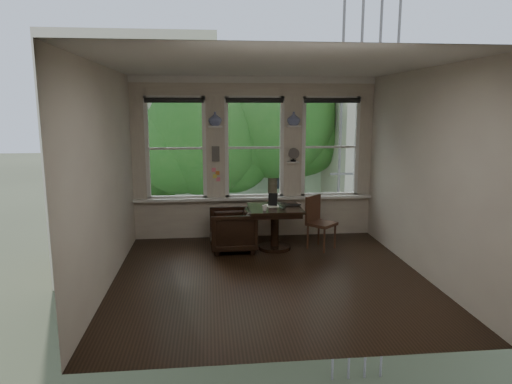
{
  "coord_description": "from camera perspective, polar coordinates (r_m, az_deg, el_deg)",
  "views": [
    {
      "loc": [
        -0.85,
        -6.27,
        2.44
      ],
      "look_at": [
        -0.11,
        0.9,
        1.1
      ],
      "focal_mm": 32.0,
      "sensor_mm": 36.0,
      "label": 1
    }
  ],
  "objects": [
    {
      "name": "wall_left",
      "position": [
        6.49,
        -18.32,
        1.64
      ],
      "size": [
        0.0,
        4.5,
        4.5
      ],
      "primitive_type": "plane",
      "rotation": [
        1.57,
        0.0,
        1.57
      ],
      "color": "beige",
      "rests_on": "ground"
    },
    {
      "name": "wall_right",
      "position": [
        7.05,
        20.23,
        2.2
      ],
      "size": [
        0.0,
        4.5,
        4.5
      ],
      "primitive_type": "plane",
      "rotation": [
        1.57,
        0.0,
        -1.57
      ],
      "color": "beige",
      "rests_on": "ground"
    },
    {
      "name": "intercom",
      "position": [
        8.49,
        -5.07,
        4.79
      ],
      "size": [
        0.14,
        0.06,
        0.28
      ],
      "primitive_type": "cube",
      "color": "#59544F",
      "rests_on": "ground"
    },
    {
      "name": "wall_back",
      "position": [
        8.61,
        -0.22,
        4.24
      ],
      "size": [
        4.5,
        0.0,
        4.5
      ],
      "primitive_type": "plane",
      "rotation": [
        1.57,
        0.0,
        0.0
      ],
      "color": "beige",
      "rests_on": "ground"
    },
    {
      "name": "tablet",
      "position": [
        7.97,
        2.12,
        -0.94
      ],
      "size": [
        0.17,
        0.12,
        0.22
      ],
      "primitive_type": "cube",
      "rotation": [
        -0.26,
        0.0,
        -0.28
      ],
      "color": "black",
      "rests_on": "table"
    },
    {
      "name": "side_chair_right",
      "position": [
        8.03,
        8.21,
        -3.89
      ],
      "size": [
        0.59,
        0.59,
        0.92
      ],
      "primitive_type": null,
      "rotation": [
        0.0,
        0.0,
        0.74
      ],
      "color": "#412217",
      "rests_on": "ground"
    },
    {
      "name": "cushion_red",
      "position": [
        7.89,
        -2.97,
        -4.12
      ],
      "size": [
        0.45,
        0.45,
        0.06
      ],
      "primitive_type": "cube",
      "color": "maroon",
      "rests_on": "armchair_left"
    },
    {
      "name": "sticky_notes",
      "position": [
        8.54,
        -5.03,
        2.45
      ],
      "size": [
        0.16,
        0.01,
        0.24
      ],
      "primitive_type": null,
      "color": "pink",
      "rests_on": "ground"
    },
    {
      "name": "window_left",
      "position": [
        8.57,
        -9.96,
        5.39
      ],
      "size": [
        1.1,
        0.12,
        1.9
      ],
      "primitive_type": null,
      "color": "white",
      "rests_on": "ground"
    },
    {
      "name": "shelf_left",
      "position": [
        8.42,
        -5.12,
        8.15
      ],
      "size": [
        0.26,
        0.16,
        0.03
      ],
      "primitive_type": "cube",
      "color": "white",
      "rests_on": "ground"
    },
    {
      "name": "desk_fan",
      "position": [
        8.59,
        4.69,
        4.39
      ],
      "size": [
        0.2,
        0.2,
        0.24
      ],
      "primitive_type": null,
      "color": "#59544F",
      "rests_on": "ground"
    },
    {
      "name": "laptop",
      "position": [
        7.96,
        4.5,
        -1.69
      ],
      "size": [
        0.36,
        0.28,
        0.03
      ],
      "primitive_type": "imported",
      "rotation": [
        0.0,
        0.0,
        -0.23
      ],
      "color": "black",
      "rests_on": "table"
    },
    {
      "name": "vase_right",
      "position": [
        8.56,
        4.73,
        9.13
      ],
      "size": [
        0.24,
        0.24,
        0.25
      ],
      "primitive_type": "imported",
      "color": "silver",
      "rests_on": "shelf_right"
    },
    {
      "name": "wall_front",
      "position": [
        4.21,
        5.88,
        -2.45
      ],
      "size": [
        4.5,
        0.0,
        4.5
      ],
      "primitive_type": "plane",
      "rotation": [
        -1.57,
        0.0,
        0.0
      ],
      "color": "beige",
      "rests_on": "ground"
    },
    {
      "name": "ground",
      "position": [
        6.78,
        1.71,
        -10.6
      ],
      "size": [
        4.5,
        4.5,
        0.0
      ],
      "primitive_type": "plane",
      "color": "black",
      "rests_on": "ground"
    },
    {
      "name": "ceiling",
      "position": [
        6.35,
        1.86,
        15.56
      ],
      "size": [
        4.5,
        4.5,
        0.0
      ],
      "primitive_type": "plane",
      "rotation": [
        3.14,
        0.0,
        0.0
      ],
      "color": "silver",
      "rests_on": "ground"
    },
    {
      "name": "window_right",
      "position": [
        8.85,
        9.2,
        5.58
      ],
      "size": [
        1.1,
        0.12,
        1.9
      ],
      "primitive_type": null,
      "color": "white",
      "rests_on": "ground"
    },
    {
      "name": "drinking_glass",
      "position": [
        7.7,
        3.36,
        -1.79
      ],
      "size": [
        0.14,
        0.14,
        0.11
      ],
      "primitive_type": "imported",
      "rotation": [
        0.0,
        0.0,
        0.05
      ],
      "color": "white",
      "rests_on": "table"
    },
    {
      "name": "table",
      "position": [
        7.97,
        2.36,
        -4.53
      ],
      "size": [
        0.9,
        0.9,
        0.75
      ],
      "primitive_type": null,
      "color": "black",
      "rests_on": "ground"
    },
    {
      "name": "vase_left",
      "position": [
        8.42,
        -5.14,
        9.1
      ],
      "size": [
        0.24,
        0.24,
        0.25
      ],
      "primitive_type": "imported",
      "color": "silver",
      "rests_on": "shelf_left"
    },
    {
      "name": "mug",
      "position": [
        7.59,
        1.09,
        -2.01
      ],
      "size": [
        0.1,
        0.1,
        0.09
      ],
      "primitive_type": "imported",
      "rotation": [
        0.0,
        0.0,
        -0.01
      ],
      "color": "white",
      "rests_on": "table"
    },
    {
      "name": "armchair_left",
      "position": [
        7.91,
        -2.97,
        -4.76
      ],
      "size": [
        0.81,
        0.79,
        0.72
      ],
      "primitive_type": "imported",
      "rotation": [
        0.0,
        0.0,
        -1.54
      ],
      "color": "black",
      "rests_on": "ground"
    },
    {
      "name": "window_center",
      "position": [
        8.59,
        -0.22,
        5.56
      ],
      "size": [
        1.1,
        0.12,
        1.9
      ],
      "primitive_type": null,
      "color": "white",
      "rests_on": "ground"
    },
    {
      "name": "shelf_right",
      "position": [
        8.57,
        4.72,
        8.2
      ],
      "size": [
        0.26,
        0.16,
        0.03
      ],
      "primitive_type": "cube",
      "color": "white",
      "rests_on": "ground"
    },
    {
      "name": "papers",
      "position": [
        7.98,
        2.08,
        -1.72
      ],
      "size": [
        0.27,
        0.33,
        0.0
      ],
      "primitive_type": "cube",
      "rotation": [
        0.0,
        0.0,
        0.17
      ],
      "color": "silver",
      "rests_on": "table"
    }
  ]
}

